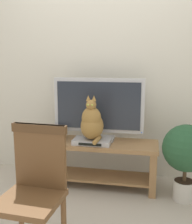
{
  "coord_description": "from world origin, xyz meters",
  "views": [
    {
      "loc": [
        0.54,
        -2.29,
        1.38
      ],
      "look_at": [
        -0.01,
        0.5,
        0.83
      ],
      "focal_mm": 45.05,
      "sensor_mm": 36.0,
      "label": 1
    }
  ],
  "objects_px": {
    "tv_stand": "(97,156)",
    "wooden_chair": "(34,184)",
    "book_stack": "(55,134)",
    "potted_plant": "(186,152)",
    "media_box": "(92,141)",
    "cat": "(92,123)",
    "tv": "(99,107)"
  },
  "relations": [
    {
      "from": "media_box",
      "to": "wooden_chair",
      "type": "bearing_deg",
      "value": -98.78
    },
    {
      "from": "tv",
      "to": "wooden_chair",
      "type": "height_order",
      "value": "tv"
    },
    {
      "from": "media_box",
      "to": "book_stack",
      "type": "xyz_separation_m",
      "value": [
        -0.43,
        0.04,
        0.05
      ]
    },
    {
      "from": "tv_stand",
      "to": "tv",
      "type": "xyz_separation_m",
      "value": [
        0.0,
        0.09,
        0.52
      ]
    },
    {
      "from": "tv_stand",
      "to": "potted_plant",
      "type": "bearing_deg",
      "value": -9.77
    },
    {
      "from": "tv_stand",
      "to": "media_box",
      "type": "distance_m",
      "value": 0.2
    },
    {
      "from": "media_box",
      "to": "cat",
      "type": "xyz_separation_m",
      "value": [
        0.0,
        -0.01,
        0.2
      ]
    },
    {
      "from": "wooden_chair",
      "to": "book_stack",
      "type": "relative_size",
      "value": 3.75
    },
    {
      "from": "cat",
      "to": "potted_plant",
      "type": "relative_size",
      "value": 0.61
    },
    {
      "from": "media_box",
      "to": "wooden_chair",
      "type": "height_order",
      "value": "wooden_chair"
    },
    {
      "from": "book_stack",
      "to": "potted_plant",
      "type": "xyz_separation_m",
      "value": [
        1.36,
        -0.13,
        -0.07
      ]
    },
    {
      "from": "tv_stand",
      "to": "potted_plant",
      "type": "xyz_separation_m",
      "value": [
        0.9,
        -0.15,
        0.16
      ]
    },
    {
      "from": "cat",
      "to": "wooden_chair",
      "type": "bearing_deg",
      "value": -98.94
    },
    {
      "from": "tv",
      "to": "wooden_chair",
      "type": "relative_size",
      "value": 1.05
    },
    {
      "from": "tv_stand",
      "to": "media_box",
      "type": "relative_size",
      "value": 3.3
    },
    {
      "from": "media_box",
      "to": "cat",
      "type": "relative_size",
      "value": 0.84
    },
    {
      "from": "tv_stand",
      "to": "wooden_chair",
      "type": "height_order",
      "value": "wooden_chair"
    },
    {
      "from": "potted_plant",
      "to": "tv",
      "type": "bearing_deg",
      "value": 164.66
    },
    {
      "from": "book_stack",
      "to": "potted_plant",
      "type": "distance_m",
      "value": 1.37
    },
    {
      "from": "wooden_chair",
      "to": "tv",
      "type": "bearing_deg",
      "value": 80.69
    },
    {
      "from": "tv",
      "to": "potted_plant",
      "type": "xyz_separation_m",
      "value": [
        0.9,
        -0.25,
        -0.36
      ]
    },
    {
      "from": "book_stack",
      "to": "potted_plant",
      "type": "bearing_deg",
      "value": -5.4
    },
    {
      "from": "cat",
      "to": "book_stack",
      "type": "height_order",
      "value": "cat"
    },
    {
      "from": "cat",
      "to": "wooden_chair",
      "type": "xyz_separation_m",
      "value": [
        -0.17,
        -1.09,
        -0.19
      ]
    },
    {
      "from": "tv_stand",
      "to": "tv",
      "type": "bearing_deg",
      "value": 89.99
    },
    {
      "from": "wooden_chair",
      "to": "tv_stand",
      "type": "bearing_deg",
      "value": 79.98
    },
    {
      "from": "tv_stand",
      "to": "wooden_chair",
      "type": "distance_m",
      "value": 1.21
    },
    {
      "from": "media_box",
      "to": "cat",
      "type": "height_order",
      "value": "cat"
    },
    {
      "from": "book_stack",
      "to": "tv",
      "type": "bearing_deg",
      "value": 14.29
    },
    {
      "from": "cat",
      "to": "book_stack",
      "type": "distance_m",
      "value": 0.46
    },
    {
      "from": "tv",
      "to": "potted_plant",
      "type": "distance_m",
      "value": 1.0
    },
    {
      "from": "tv_stand",
      "to": "cat",
      "type": "xyz_separation_m",
      "value": [
        -0.04,
        -0.08,
        0.38
      ]
    }
  ]
}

